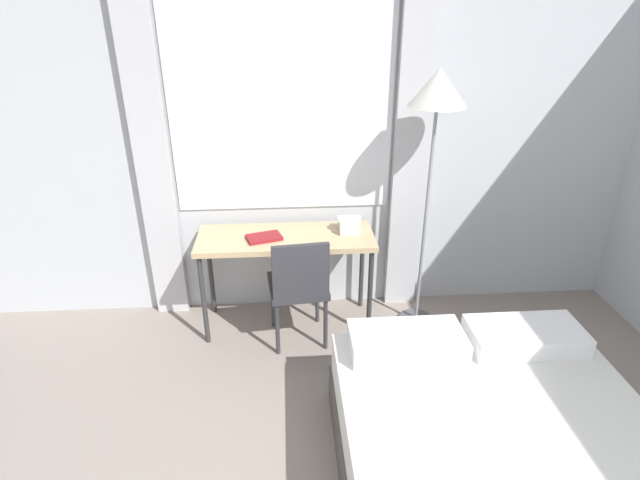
# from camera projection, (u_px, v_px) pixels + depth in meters

# --- Properties ---
(wall_back_with_window) EXTENTS (5.70, 0.13, 2.70)m
(wall_back_with_window) POSITION_uv_depth(u_px,v_px,m) (319.00, 140.00, 3.60)
(wall_back_with_window) COLOR silver
(wall_back_with_window) RESTS_ON ground_plane
(desk) EXTENTS (1.26, 0.48, 0.75)m
(desk) POSITION_uv_depth(u_px,v_px,m) (286.00, 244.00, 3.59)
(desk) COLOR tan
(desk) RESTS_ON ground_plane
(desk_chair) EXTENTS (0.44, 0.44, 0.85)m
(desk_chair) POSITION_uv_depth(u_px,v_px,m) (299.00, 284.00, 3.45)
(desk_chair) COLOR #333338
(desk_chair) RESTS_ON ground_plane
(standing_lamp) EXTENTS (0.37, 0.37, 1.89)m
(standing_lamp) POSITION_uv_depth(u_px,v_px,m) (437.00, 106.00, 3.19)
(standing_lamp) COLOR #4C4C51
(standing_lamp) RESTS_ON ground_plane
(telephone) EXTENTS (0.17, 0.16, 0.12)m
(telephone) POSITION_uv_depth(u_px,v_px,m) (349.00, 225.00, 3.61)
(telephone) COLOR silver
(telephone) RESTS_ON desk
(book) EXTENTS (0.27, 0.21, 0.02)m
(book) POSITION_uv_depth(u_px,v_px,m) (264.00, 237.00, 3.51)
(book) COLOR maroon
(book) RESTS_ON desk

